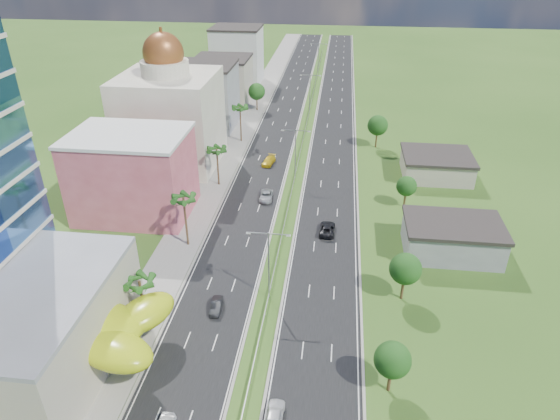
% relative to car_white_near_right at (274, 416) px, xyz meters
% --- Properties ---
extents(ground, '(500.00, 500.00, 0.00)m').
position_rel_car_white_near_right_xyz_m(ground, '(-3.48, 10.78, -0.85)').
color(ground, '#2D5119').
rests_on(ground, ground).
extents(road_left, '(11.00, 260.00, 0.04)m').
position_rel_car_white_near_right_xyz_m(road_left, '(-10.98, 100.78, -0.83)').
color(road_left, black).
rests_on(road_left, ground).
extents(road_right, '(11.00, 260.00, 0.04)m').
position_rel_car_white_near_right_xyz_m(road_right, '(4.02, 100.78, -0.83)').
color(road_right, black).
rests_on(road_right, ground).
extents(sidewalk_left, '(7.00, 260.00, 0.12)m').
position_rel_car_white_near_right_xyz_m(sidewalk_left, '(-20.48, 100.78, -0.79)').
color(sidewalk_left, gray).
rests_on(sidewalk_left, ground).
extents(median_guardrail, '(0.10, 216.06, 0.76)m').
position_rel_car_white_near_right_xyz_m(median_guardrail, '(-3.48, 82.77, -0.23)').
color(median_guardrail, gray).
rests_on(median_guardrail, ground).
extents(streetlight_median_b, '(6.04, 0.25, 11.00)m').
position_rel_car_white_near_right_xyz_m(streetlight_median_b, '(-3.48, 20.78, 5.89)').
color(streetlight_median_b, gray).
rests_on(streetlight_median_b, ground).
extents(streetlight_median_c, '(6.04, 0.25, 11.00)m').
position_rel_car_white_near_right_xyz_m(streetlight_median_c, '(-3.48, 60.78, 5.89)').
color(streetlight_median_c, gray).
rests_on(streetlight_median_c, ground).
extents(streetlight_median_d, '(6.04, 0.25, 11.00)m').
position_rel_car_white_near_right_xyz_m(streetlight_median_d, '(-3.48, 105.78, 5.89)').
color(streetlight_median_d, gray).
rests_on(streetlight_median_d, ground).
extents(streetlight_median_e, '(6.04, 0.25, 11.00)m').
position_rel_car_white_near_right_xyz_m(streetlight_median_e, '(-3.48, 150.78, 5.89)').
color(streetlight_median_e, gray).
rests_on(streetlight_median_e, ground).
extents(lime_canopy, '(18.00, 15.00, 7.40)m').
position_rel_car_white_near_right_xyz_m(lime_canopy, '(-23.48, 6.77, 4.14)').
color(lime_canopy, '#ABBE12').
rests_on(lime_canopy, ground).
extents(pink_shophouse, '(20.00, 15.00, 15.00)m').
position_rel_car_white_near_right_xyz_m(pink_shophouse, '(-31.48, 42.78, 6.65)').
color(pink_shophouse, '#B94B58').
rests_on(pink_shophouse, ground).
extents(domed_building, '(20.00, 20.00, 28.70)m').
position_rel_car_white_near_right_xyz_m(domed_building, '(-31.48, 65.78, 10.50)').
color(domed_building, beige).
rests_on(domed_building, ground).
extents(midrise_grey, '(16.00, 15.00, 16.00)m').
position_rel_car_white_near_right_xyz_m(midrise_grey, '(-30.48, 90.78, 7.15)').
color(midrise_grey, gray).
rests_on(midrise_grey, ground).
extents(midrise_beige, '(16.00, 15.00, 13.00)m').
position_rel_car_white_near_right_xyz_m(midrise_beige, '(-30.48, 112.78, 5.65)').
color(midrise_beige, '#B8B197').
rests_on(midrise_beige, ground).
extents(midrise_white, '(16.00, 15.00, 18.00)m').
position_rel_car_white_near_right_xyz_m(midrise_white, '(-30.48, 135.78, 8.15)').
color(midrise_white, silver).
rests_on(midrise_white, ground).
extents(shed_near, '(15.00, 10.00, 5.00)m').
position_rel_car_white_near_right_xyz_m(shed_near, '(24.52, 35.78, 1.65)').
color(shed_near, gray).
rests_on(shed_near, ground).
extents(shed_far, '(14.00, 12.00, 4.40)m').
position_rel_car_white_near_right_xyz_m(shed_far, '(26.52, 65.78, 1.35)').
color(shed_far, '#B8B197').
rests_on(shed_far, ground).
extents(palm_tree_b, '(3.60, 3.60, 8.10)m').
position_rel_car_white_near_right_xyz_m(palm_tree_b, '(-18.98, 12.78, 6.21)').
color(palm_tree_b, '#47301C').
rests_on(palm_tree_b, ground).
extents(palm_tree_c, '(3.60, 3.60, 9.60)m').
position_rel_car_white_near_right_xyz_m(palm_tree_c, '(-18.98, 32.78, 7.65)').
color(palm_tree_c, '#47301C').
rests_on(palm_tree_c, ground).
extents(palm_tree_d, '(3.60, 3.60, 8.60)m').
position_rel_car_white_near_right_xyz_m(palm_tree_d, '(-18.98, 55.78, 6.69)').
color(palm_tree_d, '#47301C').
rests_on(palm_tree_d, ground).
extents(palm_tree_e, '(3.60, 3.60, 9.40)m').
position_rel_car_white_near_right_xyz_m(palm_tree_e, '(-18.98, 80.78, 7.46)').
color(palm_tree_e, '#47301C').
rests_on(palm_tree_e, ground).
extents(leafy_tree_lfar, '(4.90, 4.90, 8.05)m').
position_rel_car_white_near_right_xyz_m(leafy_tree_lfar, '(-18.98, 105.78, 4.73)').
color(leafy_tree_lfar, '#47301C').
rests_on(leafy_tree_lfar, ground).
extents(leafy_tree_ra, '(4.20, 4.20, 6.90)m').
position_rel_car_white_near_right_xyz_m(leafy_tree_ra, '(12.52, 5.78, 3.92)').
color(leafy_tree_ra, '#47301C').
rests_on(leafy_tree_ra, ground).
extents(leafy_tree_rb, '(4.55, 4.55, 7.47)m').
position_rel_car_white_near_right_xyz_m(leafy_tree_rb, '(15.52, 22.78, 4.32)').
color(leafy_tree_rb, '#47301C').
rests_on(leafy_tree_rb, ground).
extents(leafy_tree_rc, '(3.85, 3.85, 6.33)m').
position_rel_car_white_near_right_xyz_m(leafy_tree_rc, '(18.52, 50.78, 3.52)').
color(leafy_tree_rc, '#47301C').
rests_on(leafy_tree_rc, ground).
extents(leafy_tree_rd, '(4.90, 4.90, 8.05)m').
position_rel_car_white_near_right_xyz_m(leafy_tree_rd, '(14.52, 80.78, 4.73)').
color(leafy_tree_rd, '#47301C').
rests_on(leafy_tree_rd, ground).
extents(car_dark_left, '(1.72, 4.16, 1.34)m').
position_rel_car_white_near_right_xyz_m(car_dark_left, '(-10.40, 17.07, -0.14)').
color(car_dark_left, black).
rests_on(car_dark_left, road_left).
extents(car_silver_mid_left, '(2.71, 5.37, 1.46)m').
position_rel_car_white_near_right_xyz_m(car_silver_mid_left, '(-8.22, 50.56, -0.09)').
color(car_silver_mid_left, '#93969A').
rests_on(car_silver_mid_left, road_left).
extents(car_yellow_far_left, '(3.00, 5.55, 1.53)m').
position_rel_car_white_near_right_xyz_m(car_yellow_far_left, '(-10.11, 67.46, -0.05)').
color(car_yellow_far_left, gold).
rests_on(car_yellow_far_left, road_left).
extents(car_white_near_right, '(2.06, 4.83, 1.63)m').
position_rel_car_white_near_right_xyz_m(car_white_near_right, '(0.00, 0.00, 0.00)').
color(car_white_near_right, white).
rests_on(car_white_near_right, road_right).
extents(car_dark_far_right, '(2.75, 5.60, 1.53)m').
position_rel_car_white_near_right_xyz_m(car_dark_far_right, '(4.21, 39.53, -0.05)').
color(car_dark_far_right, black).
rests_on(car_dark_far_right, road_right).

